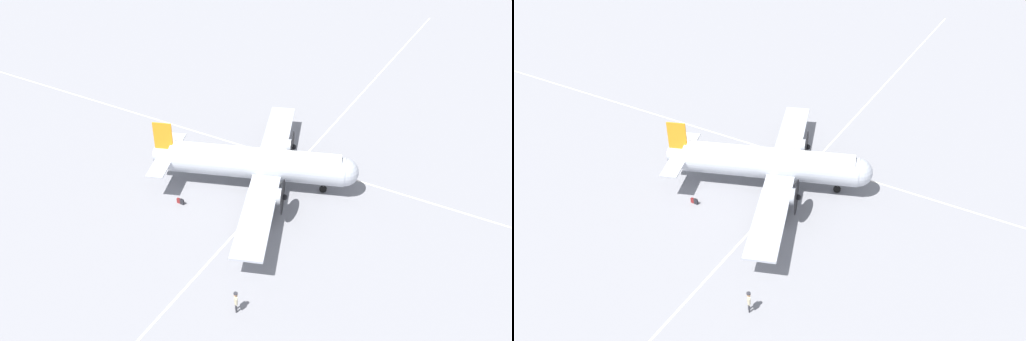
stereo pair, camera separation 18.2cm
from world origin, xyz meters
TOP-DOWN VIEW (x-y plane):
  - ground_plane at (0.00, 0.00)m, footprint 300.00×300.00m
  - apron_line_eastwest at (0.00, -5.62)m, footprint 120.00×0.16m
  - apron_line_northsouth at (-1.84, 0.00)m, footprint 0.16×120.00m
  - airliner_main at (-0.42, -0.16)m, footprint 19.07×23.78m
  - crew_foreground at (-6.24, 13.74)m, footprint 0.43×0.50m
  - suitcase_near_door at (4.74, 5.80)m, footprint 0.48×0.18m
  - suitcase_upright_spare at (4.42, 5.83)m, footprint 0.39×0.15m

SIDE VIEW (x-z plane):
  - ground_plane at x=0.00m, z-range 0.00..0.00m
  - apron_line_eastwest at x=0.00m, z-range 0.00..0.01m
  - apron_line_northsouth at x=-1.84m, z-range 0.00..0.01m
  - suitcase_near_door at x=4.74m, z-range -0.02..0.51m
  - suitcase_upright_spare at x=4.42m, z-range -0.02..0.59m
  - crew_foreground at x=-6.24m, z-range 0.23..2.06m
  - airliner_main at x=-0.42m, z-range -0.42..5.64m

